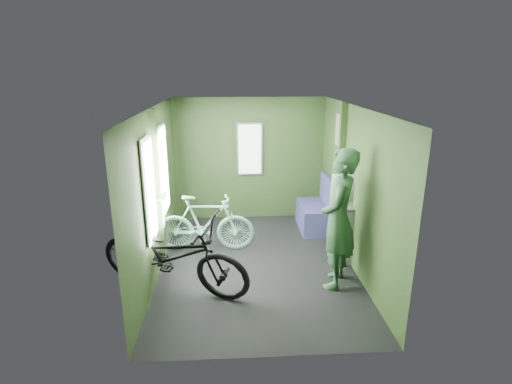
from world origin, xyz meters
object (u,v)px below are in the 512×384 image
bench_seat (315,214)px  waste_box (340,233)px  bicycle_mint (206,250)px  bicycle_black (174,292)px  passenger (338,219)px

bench_seat → waste_box: bearing=-84.5°
bicycle_mint → bench_seat: bearing=-64.5°
bicycle_black → bicycle_mint: (0.35, 1.24, 0.00)m
bicycle_mint → waste_box: size_ratio=1.76×
bicycle_black → passenger: 2.34m
passenger → bench_seat: 2.03m
bicycle_black → passenger: size_ratio=1.12×
waste_box → bench_seat: size_ratio=0.91×
bicycle_mint → waste_box: waste_box is taller
bench_seat → passenger: bearing=-93.3°
waste_box → bench_seat: bench_seat is taller
bicycle_black → bench_seat: (2.27, 2.02, 0.29)m
bicycle_mint → bench_seat: bench_seat is taller
bicycle_black → waste_box: size_ratio=2.38×
passenger → waste_box: size_ratio=2.12×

